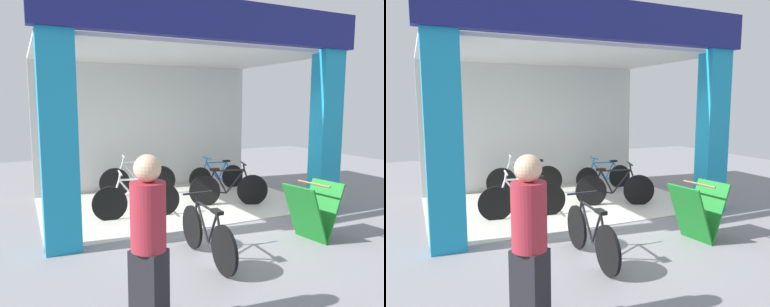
# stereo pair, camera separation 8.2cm
# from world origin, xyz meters

# --- Properties ---
(ground_plane) EXTENTS (18.55, 18.55, 0.00)m
(ground_plane) POSITION_xyz_m (0.00, 0.00, 0.00)
(ground_plane) COLOR gray
(ground_plane) RESTS_ON ground
(shop_facade) EXTENTS (5.47, 3.68, 3.64)m
(shop_facade) POSITION_xyz_m (0.00, 1.73, 1.96)
(shop_facade) COLOR beige
(shop_facade) RESTS_ON ground
(bicycle_inside_0) EXTENTS (1.57, 0.43, 0.87)m
(bicycle_inside_0) POSITION_xyz_m (-1.01, 1.01, 0.35)
(bicycle_inside_0) COLOR black
(bicycle_inside_0) RESTS_ON ground
(bicycle_inside_1) EXTENTS (1.53, 0.60, 0.88)m
(bicycle_inside_1) POSITION_xyz_m (0.91, 1.06, 0.35)
(bicycle_inside_1) COLOR black
(bicycle_inside_1) RESTS_ON ground
(bicycle_inside_2) EXTENTS (1.68, 0.46, 0.93)m
(bicycle_inside_2) POSITION_xyz_m (-0.51, 2.59, 0.37)
(bicycle_inside_2) COLOR black
(bicycle_inside_2) RESTS_ON ground
(bicycle_inside_3) EXTENTS (1.44, 0.40, 0.79)m
(bicycle_inside_3) POSITION_xyz_m (1.42, 2.48, 0.32)
(bicycle_inside_3) COLOR black
(bicycle_inside_3) RESTS_ON ground
(bicycle_parked_0) EXTENTS (0.43, 1.57, 0.86)m
(bicycle_parked_0) POSITION_xyz_m (-0.71, -1.15, 0.35)
(bicycle_parked_0) COLOR black
(bicycle_parked_0) RESTS_ON ground
(sandwich_board_sign) EXTENTS (0.82, 0.69, 0.89)m
(sandwich_board_sign) POSITION_xyz_m (1.09, -1.13, 0.44)
(sandwich_board_sign) COLOR #197226
(sandwich_board_sign) RESTS_ON ground
(pedestrian_1) EXTENTS (0.44, 0.44, 1.64)m
(pedestrian_1) POSITION_xyz_m (-1.91, -2.37, 0.84)
(pedestrian_1) COLOR black
(pedestrian_1) RESTS_ON ground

